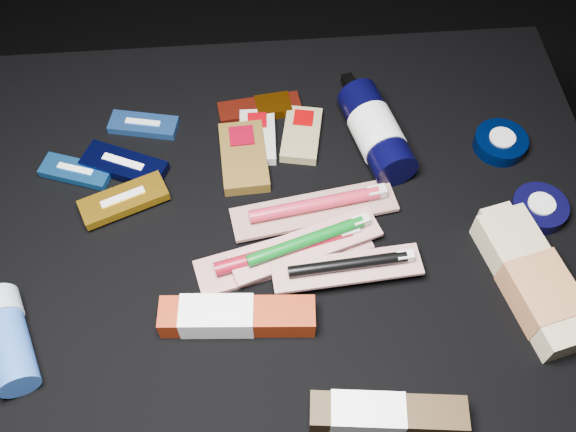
{
  "coord_description": "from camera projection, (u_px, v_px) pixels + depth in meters",
  "views": [
    {
      "loc": [
        -0.02,
        -0.48,
        1.18
      ],
      "look_at": [
        0.01,
        0.01,
        0.42
      ],
      "focal_mm": 40.0,
      "sensor_mm": 36.0,
      "label": 1
    }
  ],
  "objects": [
    {
      "name": "ground",
      "position": [
        281.0,
        337.0,
        1.25
      ],
      "size": [
        3.0,
        3.0,
        0.0
      ],
      "primitive_type": "plane",
      "color": "black",
      "rests_on": "ground"
    },
    {
      "name": "cloth_table",
      "position": [
        280.0,
        292.0,
        1.08
      ],
      "size": [
        0.98,
        0.78,
        0.4
      ],
      "primitive_type": "cube",
      "color": "black",
      "rests_on": "ground"
    },
    {
      "name": "luna_bar_0",
      "position": [
        144.0,
        125.0,
        1.01
      ],
      "size": [
        0.11,
        0.06,
        0.01
      ],
      "rotation": [
        0.0,
        0.0,
        -0.22
      ],
      "color": "blue",
      "rests_on": "cloth_table"
    },
    {
      "name": "luna_bar_1",
      "position": [
        76.0,
        171.0,
        0.96
      ],
      "size": [
        0.11,
        0.07,
        0.01
      ],
      "rotation": [
        0.0,
        0.0,
        -0.34
      ],
      "color": "#1B5DAB",
      "rests_on": "cloth_table"
    },
    {
      "name": "luna_bar_2",
      "position": [
        124.0,
        165.0,
        0.96
      ],
      "size": [
        0.14,
        0.1,
        0.02
      ],
      "rotation": [
        0.0,
        0.0,
        -0.43
      ],
      "color": "black",
      "rests_on": "cloth_table"
    },
    {
      "name": "luna_bar_3",
      "position": [
        124.0,
        200.0,
        0.93
      ],
      "size": [
        0.13,
        0.09,
        0.02
      ],
      "rotation": [
        0.0,
        0.0,
        0.38
      ],
      "color": "#B67B12",
      "rests_on": "cloth_table"
    },
    {
      "name": "clif_bar_0",
      "position": [
        243.0,
        154.0,
        0.98
      ],
      "size": [
        0.07,
        0.13,
        0.02
      ],
      "rotation": [
        0.0,
        0.0,
        0.05
      ],
      "color": "brown",
      "rests_on": "cloth_table"
    },
    {
      "name": "clif_bar_1",
      "position": [
        258.0,
        135.0,
        1.0
      ],
      "size": [
        0.06,
        0.1,
        0.02
      ],
      "rotation": [
        0.0,
        0.0,
        -0.04
      ],
      "color": "#B6B5AE",
      "rests_on": "cloth_table"
    },
    {
      "name": "clif_bar_2",
      "position": [
        302.0,
        133.0,
        1.0
      ],
      "size": [
        0.08,
        0.11,
        0.02
      ],
      "rotation": [
        0.0,
        0.0,
        -0.2
      ],
      "color": "#908053",
      "rests_on": "cloth_table"
    },
    {
      "name": "power_bar",
      "position": [
        264.0,
        108.0,
        1.03
      ],
      "size": [
        0.14,
        0.06,
        0.02
      ],
      "rotation": [
        0.0,
        0.0,
        0.12
      ],
      "color": "maroon",
      "rests_on": "cloth_table"
    },
    {
      "name": "lotion_bottle",
      "position": [
        376.0,
        132.0,
        0.97
      ],
      "size": [
        0.1,
        0.21,
        0.07
      ],
      "rotation": [
        0.0,
        0.0,
        0.23
      ],
      "color": "black",
      "rests_on": "cloth_table"
    },
    {
      "name": "cream_tin_upper",
      "position": [
        500.0,
        142.0,
        0.99
      ],
      "size": [
        0.08,
        0.08,
        0.03
      ],
      "rotation": [
        0.0,
        0.0,
        0.17
      ],
      "color": "black",
      "rests_on": "cloth_table"
    },
    {
      "name": "cream_tin_lower",
      "position": [
        539.0,
        208.0,
        0.92
      ],
      "size": [
        0.08,
        0.08,
        0.02
      ],
      "rotation": [
        0.0,
        0.0,
        0.09
      ],
      "color": "black",
      "rests_on": "cloth_table"
    },
    {
      "name": "bodywash_bottle",
      "position": [
        534.0,
        282.0,
        0.85
      ],
      "size": [
        0.12,
        0.22,
        0.05
      ],
      "rotation": [
        0.0,
        0.0,
        0.23
      ],
      "color": "#C3B087",
      "rests_on": "cloth_table"
    },
    {
      "name": "deodorant_stick",
      "position": [
        7.0,
        338.0,
        0.8
      ],
      "size": [
        0.1,
        0.14,
        0.06
      ],
      "rotation": [
        0.0,
        0.0,
        0.37
      ],
      "color": "#274E9F",
      "rests_on": "cloth_table"
    },
    {
      "name": "toothbrush_pack_0",
      "position": [
        286.0,
        252.0,
        0.88
      ],
      "size": [
        0.25,
        0.11,
        0.03
      ],
      "rotation": [
        0.0,
        0.0,
        0.24
      ],
      "color": "beige",
      "rests_on": "cloth_table"
    },
    {
      "name": "toothbrush_pack_1",
      "position": [
        317.0,
        207.0,
        0.92
      ],
      "size": [
        0.24,
        0.09,
        0.03
      ],
      "rotation": [
        0.0,
        0.0,
        0.15
      ],
      "color": "#A8A39D",
      "rests_on": "cloth_table"
    },
    {
      "name": "toothbrush_pack_2",
      "position": [
        308.0,
        243.0,
        0.88
      ],
      "size": [
        0.22,
        0.11,
        0.02
      ],
      "rotation": [
        0.0,
        0.0,
        0.31
      ],
      "color": "silver",
      "rests_on": "cloth_table"
    },
    {
      "name": "toothbrush_pack_3",
      "position": [
        349.0,
        266.0,
        0.85
      ],
      "size": [
        0.2,
        0.06,
        0.02
      ],
      "rotation": [
        0.0,
        0.0,
        0.07
      ],
      "color": "silver",
      "rests_on": "cloth_table"
    },
    {
      "name": "toothpaste_carton_red",
      "position": [
        230.0,
        316.0,
        0.82
      ],
      "size": [
        0.2,
        0.06,
        0.04
      ],
      "rotation": [
        0.0,
        0.0,
        -0.07
      ],
      "color": "maroon",
      "rests_on": "cloth_table"
    },
    {
      "name": "toothpaste_carton_green",
      "position": [
        381.0,
        414.0,
        0.75
      ],
      "size": [
        0.19,
        0.06,
        0.04
      ],
      "rotation": [
        0.0,
        0.0,
        -0.11
      ],
      "color": "#322210",
      "rests_on": "cloth_table"
    }
  ]
}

